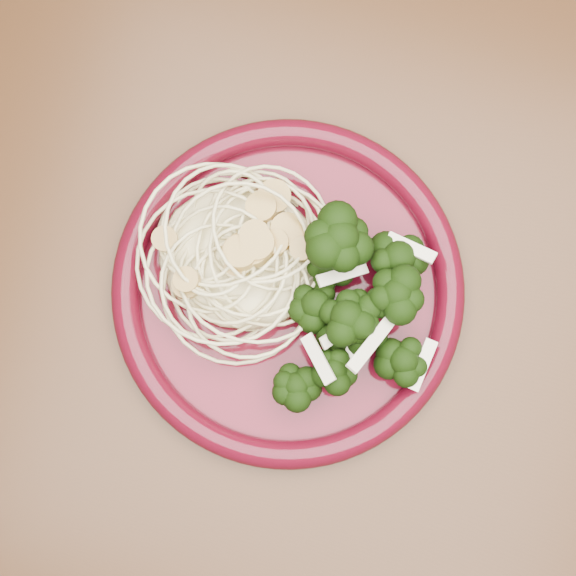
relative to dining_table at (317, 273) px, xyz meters
The scene contains 6 objects.
dining_table is the anchor object (origin of this frame).
dinner_plate 0.12m from the dining_table, 114.96° to the right, with size 0.34×0.34×0.02m.
spaghetti_pile 0.13m from the dining_table, 159.68° to the right, with size 0.13×0.11×0.03m, color beige.
scallop_cluster 0.17m from the dining_table, 159.68° to the right, with size 0.12×0.12×0.04m, color tan, non-canonical shape.
broccoli_pile 0.15m from the dining_table, 57.99° to the right, with size 0.09×0.15×0.05m, color black.
onion_garnish 0.17m from the dining_table, 57.99° to the right, with size 0.06×0.10×0.05m, color #F2F0CB, non-canonical shape.
Camera 1 is at (0.01, -0.12, 1.36)m, focal length 50.00 mm.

